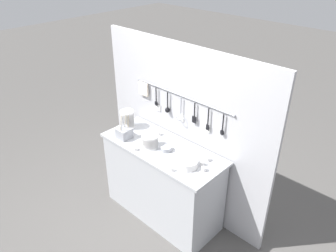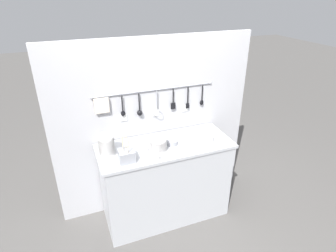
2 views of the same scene
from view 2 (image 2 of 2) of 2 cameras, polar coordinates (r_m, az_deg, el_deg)
ground_plane at (r=3.33m, az=-0.49°, el=-17.19°), size 20.00×20.00×0.00m
counter at (r=3.03m, az=-0.52°, el=-11.09°), size 1.34×0.55×0.89m
back_wall at (r=3.01m, az=-2.66°, el=-0.11°), size 2.14×0.11×1.89m
bowl_stack_tall_left at (r=2.66m, az=-1.97°, el=-3.75°), size 0.16×0.16×0.13m
bowl_stack_short_front at (r=2.64m, az=-12.40°, el=-3.83°), size 0.15×0.15×0.20m
plate_stack at (r=2.86m, az=7.24°, el=-2.43°), size 0.20×0.20×0.07m
steel_mixing_bowl at (r=2.79m, az=0.83°, el=-3.30°), size 0.11×0.11×0.04m
cutlery_caddy at (r=2.54m, az=-8.44°, el=-5.94°), size 0.14×0.14×0.27m
cup_mid_row at (r=2.97m, az=9.44°, el=-1.71°), size 0.05×0.05×0.04m
cup_back_left at (r=3.06m, az=6.91°, el=-0.65°), size 0.05×0.05×0.04m
cup_centre at (r=2.73m, az=7.61°, el=-4.33°), size 0.05×0.05×0.04m
cup_edge_near at (r=2.85m, az=-5.29°, el=-2.78°), size 0.05×0.05×0.04m
cup_back_right at (r=2.68m, az=-4.55°, el=-4.81°), size 0.05×0.05×0.04m
cup_beside_plates at (r=2.99m, az=7.79°, el=-1.39°), size 0.05×0.05×0.04m
cup_front_right at (r=2.55m, az=-2.18°, el=-6.48°), size 0.05×0.05×0.04m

